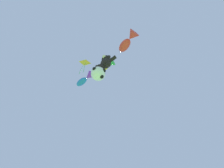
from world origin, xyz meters
The scene contains 6 objects.
teddy_bear_kite centered at (1.98, 5.34, 12.72)m, with size 1.73×0.76×1.76m.
soccer_ball_kite centered at (1.45, 5.33, 11.36)m, with size 1.07×1.06×0.98m.
fish_kite_crimson centered at (3.95, 5.60, 15.64)m, with size 2.20×1.65×0.95m.
fish_kite_goldfin centered at (1.50, 6.36, 14.60)m, with size 1.44×0.62×0.57m.
fish_kite_cobalt centered at (-1.12, 6.71, 15.17)m, with size 1.96×0.99×0.73m.
diamond_kite centered at (-0.92, 5.89, 16.89)m, with size 0.98×0.81×3.22m.
Camera 1 is at (4.82, 1.24, 0.94)m, focal length 28.00 mm.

